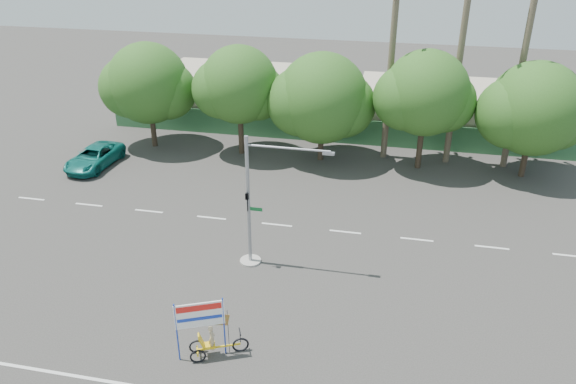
# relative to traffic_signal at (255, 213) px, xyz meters

# --- Properties ---
(ground) EXTENTS (120.00, 120.00, 0.00)m
(ground) POSITION_rel_traffic_signal_xyz_m (2.20, -3.98, -2.92)
(ground) COLOR #33302D
(ground) RESTS_ON ground
(fence) EXTENTS (38.00, 0.08, 2.00)m
(fence) POSITION_rel_traffic_signal_xyz_m (2.20, 17.52, -1.92)
(fence) COLOR #336B3D
(fence) RESTS_ON ground
(building_left) EXTENTS (12.00, 8.00, 4.00)m
(building_left) POSITION_rel_traffic_signal_xyz_m (-7.80, 22.02, -0.92)
(building_left) COLOR #B4A78F
(building_left) RESTS_ON ground
(building_right) EXTENTS (14.00, 8.00, 3.60)m
(building_right) POSITION_rel_traffic_signal_xyz_m (10.20, 22.02, -1.12)
(building_right) COLOR #B4A78F
(building_right) RESTS_ON ground
(tree_far_left) EXTENTS (7.14, 6.00, 7.96)m
(tree_far_left) POSITION_rel_traffic_signal_xyz_m (-11.85, 14.02, 1.84)
(tree_far_left) COLOR #473828
(tree_far_left) RESTS_ON ground
(tree_left) EXTENTS (6.66, 5.60, 8.07)m
(tree_left) POSITION_rel_traffic_signal_xyz_m (-4.85, 14.02, 2.14)
(tree_left) COLOR #473828
(tree_left) RESTS_ON ground
(tree_center) EXTENTS (7.62, 6.40, 7.85)m
(tree_center) POSITION_rel_traffic_signal_xyz_m (1.14, 14.02, 1.55)
(tree_center) COLOR #473828
(tree_center) RESTS_ON ground
(tree_right) EXTENTS (6.90, 5.80, 8.36)m
(tree_right) POSITION_rel_traffic_signal_xyz_m (8.15, 14.02, 2.32)
(tree_right) COLOR #473828
(tree_right) RESTS_ON ground
(tree_far_right) EXTENTS (7.38, 6.20, 7.94)m
(tree_far_right) POSITION_rel_traffic_signal_xyz_m (15.15, 14.02, 1.73)
(tree_far_right) COLOR #473828
(tree_far_right) RESTS_ON ground
(palm_tall) EXTENTS (3.73, 3.79, 17.45)m
(palm_tall) POSITION_rel_traffic_signal_xyz_m (10.20, 15.52, 7.55)
(palm_tall) COLOR #70604C
(palm_tall) RESTS_ON ground
(palm_mid) EXTENTS (3.73, 3.79, 15.45)m
(palm_mid) POSITION_rel_traffic_signal_xyz_m (14.20, 15.52, 6.48)
(palm_mid) COLOR #70604C
(palm_mid) RESTS_ON ground
(palm_short) EXTENTS (3.73, 3.79, 14.45)m
(palm_short) POSITION_rel_traffic_signal_xyz_m (5.70, 15.52, 5.94)
(palm_short) COLOR #70604C
(palm_short) RESTS_ON ground
(traffic_signal) EXTENTS (4.72, 1.10, 7.00)m
(traffic_signal) POSITION_rel_traffic_signal_xyz_m (0.00, 0.00, 0.00)
(traffic_signal) COLOR gray
(traffic_signal) RESTS_ON ground
(trike_billboard) EXTENTS (2.69, 1.37, 2.86)m
(trike_billboard) POSITION_rel_traffic_signal_xyz_m (-0.13, -6.99, -1.77)
(trike_billboard) COLOR black
(trike_billboard) RESTS_ON ground
(pickup_truck) EXTENTS (2.72, 5.29, 1.43)m
(pickup_truck) POSITION_rel_traffic_signal_xyz_m (-14.34, 9.47, -2.20)
(pickup_truck) COLOR #0E645B
(pickup_truck) RESTS_ON ground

